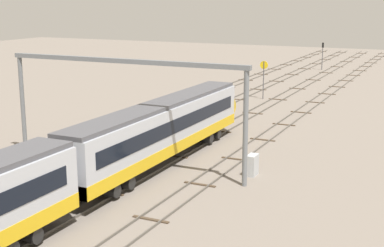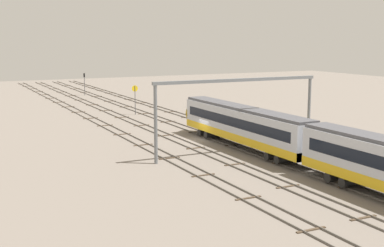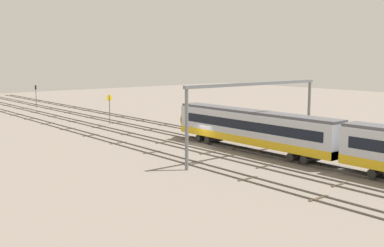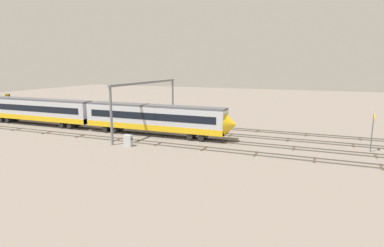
% 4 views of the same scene
% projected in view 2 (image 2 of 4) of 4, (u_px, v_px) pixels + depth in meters
% --- Properties ---
extents(ground_plane, '(211.98, 211.98, 0.00)m').
position_uv_depth(ground_plane, '(197.00, 140.00, 65.69)').
color(ground_plane, slate).
extents(track_near_foreground, '(195.98, 2.40, 0.16)m').
position_uv_depth(track_near_foreground, '(246.00, 135.00, 68.92)').
color(track_near_foreground, '#59544C').
rests_on(track_near_foreground, ground).
extents(track_with_train, '(195.98, 2.40, 0.16)m').
position_uv_depth(track_with_train, '(214.00, 138.00, 66.76)').
color(track_with_train, '#59544C').
rests_on(track_with_train, ground).
extents(track_middle, '(195.98, 2.40, 0.16)m').
position_uv_depth(track_middle, '(180.00, 141.00, 64.60)').
color(track_middle, '#59544C').
rests_on(track_middle, ground).
extents(track_second_far, '(195.98, 2.40, 0.16)m').
position_uv_depth(track_second_far, '(143.00, 145.00, 62.45)').
color(track_second_far, '#59544C').
rests_on(track_second_far, ground).
extents(overhead_gantry, '(0.40, 20.36, 8.49)m').
position_uv_depth(overhead_gantry, '(238.00, 96.00, 56.55)').
color(overhead_gantry, slate).
rests_on(overhead_gantry, ground).
extents(speed_sign_mid_trackside, '(0.14, 1.05, 4.99)m').
position_uv_depth(speed_sign_mid_trackside, '(135.00, 95.00, 86.68)').
color(speed_sign_mid_trackside, '#4C4C51').
rests_on(speed_sign_mid_trackside, ground).
extents(signal_light_trackside_approach, '(0.31, 0.32, 5.01)m').
position_uv_depth(signal_light_trackside_approach, '(84.00, 81.00, 116.47)').
color(signal_light_trackside_approach, '#4C4C51').
rests_on(signal_light_trackside_approach, ground).
extents(relay_cabinet, '(1.18, 0.66, 1.59)m').
position_uv_depth(relay_cabinet, '(293.00, 136.00, 63.89)').
color(relay_cabinet, '#B2B7BC').
rests_on(relay_cabinet, ground).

